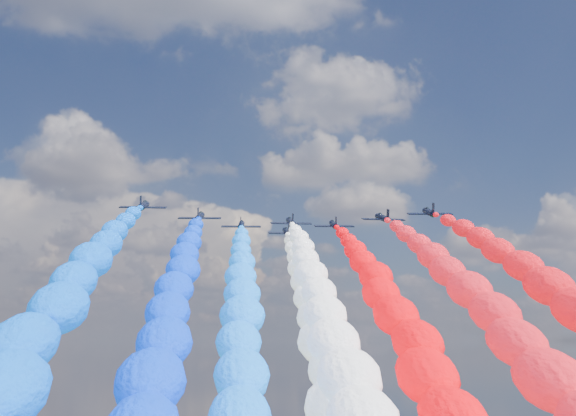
{
  "coord_description": "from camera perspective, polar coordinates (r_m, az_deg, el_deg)",
  "views": [
    {
      "loc": [
        -9.9,
        -142.03,
        82.59
      ],
      "look_at": [
        0.0,
        4.0,
        109.42
      ],
      "focal_mm": 45.25,
      "sensor_mm": 36.0,
      "label": 1
    }
  ],
  "objects": [
    {
      "name": "trail_0",
      "position": [
        79.45,
        -17.11,
        -8.06
      ],
      "size": [
        7.33,
        112.39,
        49.22
      ],
      "primitive_type": null,
      "color": "blue"
    },
    {
      "name": "jet_6",
      "position": [
        150.12,
        7.44,
        -0.78
      ],
      "size": [
        9.36,
        12.33,
        5.48
      ],
      "primitive_type": null,
      "rotation": [
        0.27,
        0.0,
        0.07
      ],
      "color": "black"
    },
    {
      "name": "jet_3",
      "position": [
        153.73,
        0.21,
        -1.09
      ],
      "size": [
        9.03,
        12.1,
        5.48
      ],
      "primitive_type": null,
      "rotation": [
        0.27,
        0.0,
        0.04
      ],
      "color": "black"
    },
    {
      "name": "trail_5",
      "position": [
        99.5,
        8.09,
        -8.79
      ],
      "size": [
        7.33,
        112.39,
        49.22
      ],
      "primitive_type": null,
      "color": "#F3010A"
    },
    {
      "name": "trail_6",
      "position": [
        92.68,
        14.73,
        -8.44
      ],
      "size": [
        7.33,
        112.39,
        49.22
      ],
      "primitive_type": null,
      "color": "red"
    },
    {
      "name": "jet_1",
      "position": [
        148.36,
        -6.94,
        -0.68
      ],
      "size": [
        9.01,
        12.09,
        5.48
      ],
      "primitive_type": null,
      "rotation": [
        0.27,
        0.0,
        -0.04
      ],
      "color": "black"
    },
    {
      "name": "jet_4",
      "position": [
        167.89,
        -0.1,
        -1.88
      ],
      "size": [
        9.07,
        12.13,
        5.48
      ],
      "primitive_type": null,
      "rotation": [
        0.27,
        0.0,
        0.04
      ],
      "color": "black"
    },
    {
      "name": "jet_0",
      "position": [
        138.03,
        -11.29,
        0.18
      ],
      "size": [
        8.66,
        11.83,
        5.48
      ],
      "primitive_type": null,
      "rotation": [
        0.27,
        0.0,
        0.01
      ],
      "color": "black"
    },
    {
      "name": "jet_5",
      "position": [
        157.89,
        3.62,
        -1.32
      ],
      "size": [
        8.8,
        11.94,
        5.48
      ],
      "primitive_type": null,
      "rotation": [
        0.27,
        0.0,
        -0.02
      ],
      "color": "black"
    },
    {
      "name": "jet_7",
      "position": [
        145.01,
        11.03,
        -0.33
      ],
      "size": [
        9.35,
        12.33,
        5.48
      ],
      "primitive_type": null,
      "rotation": [
        0.27,
        0.0,
        -0.07
      ],
      "color": "black"
    },
    {
      "name": "trail_3",
      "position": [
        94.74,
        2.72,
        -8.8
      ],
      "size": [
        7.33,
        112.39,
        49.22
      ],
      "primitive_type": null,
      "color": "white"
    },
    {
      "name": "trail_7",
      "position": [
        88.9,
        21.05,
        -8.03
      ],
      "size": [
        7.33,
        112.39,
        49.22
      ],
      "primitive_type": null,
      "color": "red"
    },
    {
      "name": "jet_2",
      "position": [
        158.45,
        -3.69,
        -1.35
      ],
      "size": [
        8.93,
        12.03,
        5.48
      ],
      "primitive_type": null,
      "rotation": [
        0.27,
        0.0,
        -0.03
      ],
      "color": "black"
    },
    {
      "name": "trail_2",
      "position": [
        99.29,
        -3.7,
        -8.87
      ],
      "size": [
        7.33,
        112.39,
        49.22
      ],
      "primitive_type": null,
      "color": "#0D6DFB"
    },
    {
      "name": "trail_1",
      "position": [
        89.2,
        -9.16,
        -8.59
      ],
      "size": [
        7.33,
        112.39,
        49.22
      ],
      "primitive_type": null,
      "color": "#0430DB"
    },
    {
      "name": "trail_4",
      "position": [
        109.03,
        1.9,
        -9.01
      ],
      "size": [
        7.33,
        112.39,
        49.22
      ],
      "primitive_type": null,
      "color": "white"
    }
  ]
}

